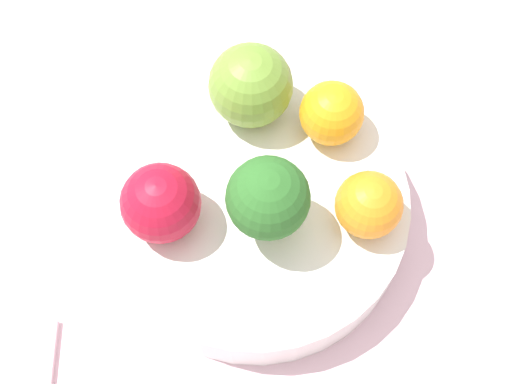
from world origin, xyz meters
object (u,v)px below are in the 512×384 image
object	(u,v)px
apple_red	(245,86)
apple_green	(161,203)
orange_front	(332,113)
bowl	(256,210)
broccoli	(268,199)
orange_back	(369,205)

from	to	relation	value
apple_red	apple_green	xyz separation A→B (m)	(-0.06, -0.09, -0.00)
apple_red	orange_front	size ratio (longest dim) A/B	1.31
bowl	broccoli	xyz separation A→B (m)	(0.01, -0.02, 0.07)
apple_red	orange_front	world-z (taller)	apple_red
bowl	broccoli	world-z (taller)	broccoli
orange_front	orange_back	xyz separation A→B (m)	(0.02, -0.07, -0.00)
apple_red	bowl	bearing A→B (deg)	-86.92
bowl	apple_green	size ratio (longest dim) A/B	4.03
bowl	orange_back	xyz separation A→B (m)	(0.08, -0.02, 0.05)
apple_green	bowl	bearing A→B (deg)	11.65
orange_back	apple_red	bearing A→B (deg)	129.91
bowl	apple_red	distance (m)	0.09
bowl	orange_front	bearing A→B (deg)	43.00
broccoli	bowl	bearing A→B (deg)	107.90
bowl	apple_green	world-z (taller)	apple_green
bowl	orange_back	world-z (taller)	orange_back
orange_back	bowl	bearing A→B (deg)	165.26
apple_green	orange_front	xyz separation A→B (m)	(0.12, 0.07, -0.00)
apple_green	orange_back	xyz separation A→B (m)	(0.14, -0.01, -0.00)
orange_front	apple_green	bearing A→B (deg)	-151.32
apple_green	orange_front	world-z (taller)	apple_green
apple_red	orange_back	world-z (taller)	apple_red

